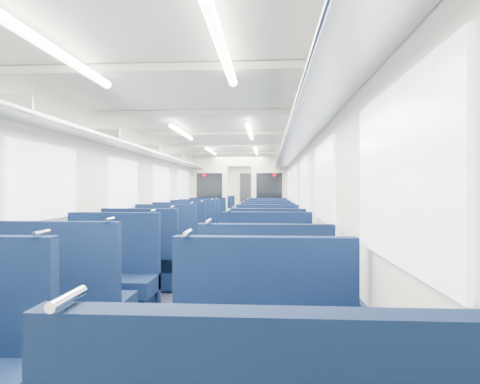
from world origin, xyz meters
name	(u,v)px	position (x,y,z in m)	size (l,w,h in m)	color
floor	(230,249)	(0.00, 0.00, 0.00)	(2.80, 18.00, 0.01)	black
ceiling	(230,143)	(0.00, 0.00, 2.35)	(2.80, 18.00, 0.01)	white
wall_left	(168,196)	(-1.40, 0.00, 1.18)	(0.02, 18.00, 2.35)	silver
dado_left	(168,233)	(-1.39, 0.00, 0.35)	(0.03, 17.90, 0.70)	#101C38
wall_right	(293,196)	(1.40, 0.00, 1.18)	(0.02, 18.00, 2.35)	silver
dado_right	(293,234)	(1.39, 0.00, 0.35)	(0.03, 17.90, 0.70)	#101C38
wall_far	(249,192)	(0.00, 9.00, 1.18)	(2.80, 0.02, 2.35)	silver
luggage_rack_left	(176,161)	(-1.21, 0.00, 1.97)	(0.36, 17.40, 0.18)	#B2B5BA
luggage_rack_right	(285,160)	(1.21, 0.00, 1.97)	(0.36, 17.40, 0.18)	#B2B5BA
windows	(228,185)	(0.00, -0.46, 1.42)	(2.78, 15.60, 0.75)	white
ceiling_fittings	(229,145)	(0.00, -0.26, 2.29)	(2.70, 16.06, 0.11)	silver
end_door	(249,196)	(0.00, 8.94, 1.00)	(0.75, 0.06, 2.00)	black
bulkhead	(239,192)	(0.00, 3.03, 1.23)	(2.80, 0.10, 2.35)	silver
seat_3	(264,384)	(0.83, -7.12, 0.35)	(1.01, 0.56, 1.13)	#0E1E43
seat_4	(67,310)	(-0.83, -5.89, 0.35)	(1.01, 0.56, 1.13)	#0E1E43
seat_5	(266,319)	(0.83, -6.03, 0.35)	(1.01, 0.56, 1.13)	#0E1E43
seat_6	(110,284)	(-0.83, -4.93, 0.35)	(1.01, 0.56, 1.13)	#0E1E43
seat_7	(266,281)	(0.83, -4.72, 0.35)	(1.01, 0.56, 1.13)	#0E1E43
seat_8	(143,263)	(-0.83, -3.74, 0.35)	(1.01, 0.56, 1.13)	#0E1E43
seat_9	(267,264)	(0.83, -3.69, 0.35)	(1.01, 0.56, 1.13)	#0E1E43
seat_10	(164,251)	(-0.83, -2.61, 0.35)	(1.01, 0.56, 1.13)	#0E1E43
seat_11	(267,252)	(0.83, -2.61, 0.35)	(1.01, 0.56, 1.13)	#0E1E43
seat_12	(181,241)	(-0.83, -1.30, 0.35)	(1.01, 0.56, 1.13)	#0E1E43
seat_13	(267,243)	(0.83, -1.45, 0.35)	(1.01, 0.56, 1.13)	#0E1E43
seat_14	(192,234)	(-0.83, -0.13, 0.35)	(1.01, 0.56, 1.13)	#0E1E43
seat_15	(267,236)	(0.83, -0.32, 0.35)	(1.01, 0.56, 1.13)	#0E1E43
seat_16	(200,229)	(-0.83, 0.95, 0.35)	(1.01, 0.56, 1.13)	#0E1E43
seat_17	(268,230)	(0.83, 0.99, 0.35)	(1.01, 0.56, 1.13)	#0E1E43
seat_18	(207,225)	(-0.83, 2.16, 0.35)	(1.01, 0.56, 1.13)	#0E1E43
seat_19	(268,226)	(0.83, 1.98, 0.35)	(1.01, 0.56, 1.13)	#0E1E43
seat_20	(216,220)	(-0.83, 4.13, 0.35)	(1.01, 0.56, 1.13)	#0E1E43
seat_21	(268,220)	(0.83, 4.21, 0.35)	(1.01, 0.56, 1.13)	#0E1E43
seat_22	(220,217)	(-0.83, 5.26, 0.35)	(1.01, 0.56, 1.13)	#0E1E43
seat_23	(268,217)	(0.83, 5.25, 0.35)	(1.01, 0.56, 1.13)	#0E1E43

